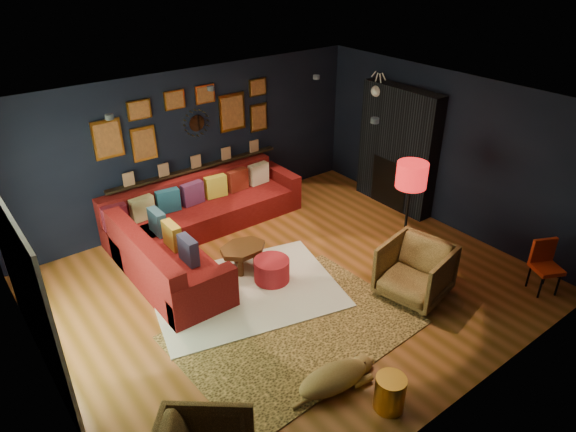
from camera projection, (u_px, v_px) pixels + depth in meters
floor at (291, 286)px, 7.41m from camera, size 6.50×6.50×0.00m
room_walls at (291, 186)px, 6.64m from camera, size 6.50×6.50×6.50m
sectional at (192, 229)px, 8.19m from camera, size 3.41×2.69×0.86m
ledge at (196, 168)px, 8.83m from camera, size 3.20×0.12×0.04m
gallery_wall at (190, 118)px, 8.43m from camera, size 3.15×0.04×1.02m
sunburst_mirror at (196, 123)px, 8.54m from camera, size 0.47×0.16×0.47m
fireplace at (397, 153)px, 9.19m from camera, size 0.31×1.60×2.20m
deer_head at (383, 89)px, 9.07m from camera, size 0.50×0.28×0.45m
sliding_door at (25, 285)px, 5.59m from camera, size 0.06×2.80×2.20m
ceiling_spots at (254, 99)px, 6.74m from camera, size 3.30×2.50×0.06m
shag_rug at (246, 291)px, 7.26m from camera, size 2.90×2.39×0.03m
leopard_rug at (295, 330)px, 6.57m from camera, size 3.03×2.23×0.02m
coffee_table at (243, 251)px, 7.61m from camera, size 0.75×0.57×0.37m
pouf at (272, 270)px, 7.40m from camera, size 0.52×0.52×0.34m
armchair_right at (415, 269)px, 7.01m from camera, size 0.96×1.00×0.88m
gold_stool at (390, 393)px, 5.41m from camera, size 0.33×0.33×0.41m
orange_chair at (545, 262)px, 7.14m from camera, size 0.48×0.48×0.77m
floor_lamp at (411, 180)px, 7.35m from camera, size 0.45×0.45×1.63m
dog at (334, 375)px, 5.63m from camera, size 1.24×0.71×0.37m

